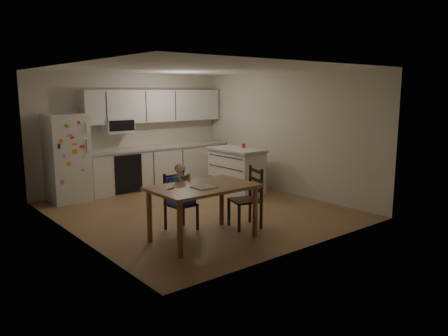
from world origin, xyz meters
TOP-DOWN VIEW (x-y plane):
  - room at (0.00, 0.48)m, footprint 4.52×5.01m
  - refrigerator at (-1.55, 2.15)m, footprint 0.72×0.70m
  - kitchen_run at (0.50, 2.24)m, footprint 3.37×0.62m
  - kitchen_island at (1.52, 0.68)m, footprint 0.66×1.26m
  - red_cup at (1.70, 0.67)m, footprint 0.07×0.07m
  - dining_table at (-0.86, -1.33)m, footprint 1.48×0.95m
  - napkin at (-0.91, -1.44)m, footprint 0.31×0.27m
  - toddler_spoon at (-1.33, -1.22)m, footprint 0.12×0.06m
  - chair_booster at (-0.86, -0.72)m, footprint 0.41×0.41m
  - chair_side at (0.09, -1.31)m, footprint 0.52×0.52m

SIDE VIEW (x-z plane):
  - kitchen_island at x=1.52m, z-range 0.00..0.93m
  - chair_side at x=0.09m, z-range 0.06..1.01m
  - chair_booster at x=-0.86m, z-range 0.11..1.14m
  - dining_table at x=-0.86m, z-range 0.29..1.09m
  - napkin at x=-0.91m, z-range 0.79..0.81m
  - toddler_spoon at x=-1.33m, z-range 0.79..0.81m
  - refrigerator at x=-1.55m, z-range 0.00..1.70m
  - kitchen_run at x=0.50m, z-range -0.20..1.95m
  - red_cup at x=1.70m, z-range 0.93..1.02m
  - room at x=0.00m, z-range -0.01..2.51m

